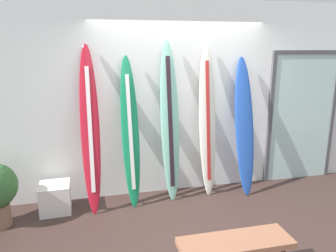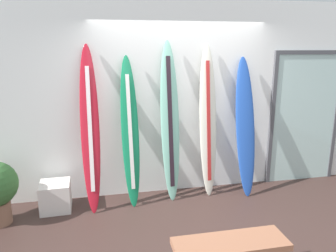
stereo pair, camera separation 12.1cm
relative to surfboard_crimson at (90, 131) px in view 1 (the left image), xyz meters
The scene contains 10 objects.
ground 1.92m from the surfboard_crimson, 35.66° to the right, with size 8.00×8.00×0.04m, color #3D2A26.
wall_back 1.37m from the surfboard_crimson, 16.71° to the left, with size 7.20×0.20×2.80m, color white.
surfboard_crimson is the anchor object (origin of this frame).
surfboard_emerald 0.53m from the surfboard_crimson, ahead, with size 0.26×0.46×2.05m.
surfboard_seafoam 1.09m from the surfboard_crimson, ahead, with size 0.28×0.38×2.25m.
surfboard_ivory 1.66m from the surfboard_crimson, ahead, with size 0.27×0.35×2.20m.
surfboard_cobalt 2.21m from the surfboard_crimson, ahead, with size 0.31×0.47×2.02m.
display_block_left 1.02m from the surfboard_crimson, behind, with size 0.41×0.41×0.39m.
glass_door 3.34m from the surfboard_crimson, ahead, with size 1.20×0.06×2.10m.
bench 2.31m from the surfboard_crimson, 55.04° to the right, with size 1.06×0.35×0.44m.
Camera 1 is at (-1.22, -3.30, 2.17)m, focal length 34.61 mm.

